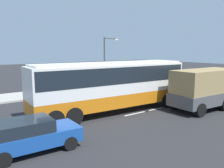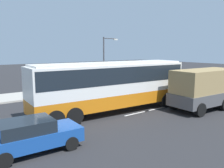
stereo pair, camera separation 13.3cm
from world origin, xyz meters
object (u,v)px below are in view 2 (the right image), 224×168
at_px(cargo_truck, 212,87).
at_px(street_lamp, 106,58).
at_px(coach_bus, 112,82).
at_px(car_blue_saloon, 32,135).
at_px(car_white_minivan, 199,80).
at_px(pedestrian_near_curb, 48,83).

height_order(cargo_truck, street_lamp, street_lamp).
bearing_deg(coach_bus, cargo_truck, -24.01).
bearing_deg(car_blue_saloon, cargo_truck, 0.40).
bearing_deg(car_white_minivan, cargo_truck, -139.82).
distance_m(car_blue_saloon, car_white_minivan, 23.97).
relative_size(cargo_truck, car_blue_saloon, 1.97).
xyz_separation_m(coach_bus, pedestrian_near_curb, (-1.02, 9.67, -1.13)).
height_order(car_white_minivan, street_lamp, street_lamp).
xyz_separation_m(car_white_minivan, street_lamp, (-10.90, 4.97, 2.78)).
bearing_deg(cargo_truck, car_white_minivan, 40.20).
distance_m(cargo_truck, pedestrian_near_curb, 15.59).
xyz_separation_m(coach_bus, cargo_truck, (7.06, -3.66, -0.63)).
height_order(cargo_truck, car_blue_saloon, cargo_truck).
height_order(pedestrian_near_curb, street_lamp, street_lamp).
xyz_separation_m(pedestrian_near_curb, street_lamp, (6.29, -1.45, 2.44)).
bearing_deg(car_white_minivan, pedestrian_near_curb, 162.56).
xyz_separation_m(cargo_truck, car_blue_saloon, (-13.97, 0.45, -0.83)).
xyz_separation_m(cargo_truck, street_lamp, (-1.78, 11.88, 1.94)).
bearing_deg(car_blue_saloon, street_lamp, 45.40).
bearing_deg(coach_bus, street_lamp, 60.70).
bearing_deg(car_blue_saloon, coach_bus, 27.13).
xyz_separation_m(coach_bus, street_lamp, (5.27, 8.22, 1.31)).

